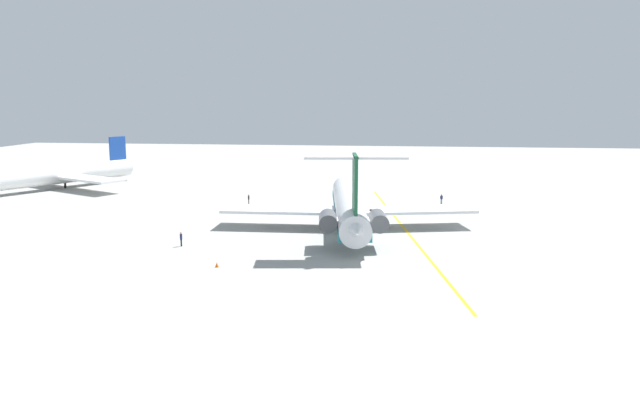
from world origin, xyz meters
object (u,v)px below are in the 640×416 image
at_px(ground_crew_near_tail, 181,237).
at_px(safety_cone_nose, 217,265).
at_px(main_jetliner, 349,207).
at_px(ground_crew_near_nose, 441,198).
at_px(airliner_mid_left, 60,174).
at_px(ground_crew_portside, 249,198).

distance_m(ground_crew_near_tail, safety_cone_nose, 11.25).
distance_m(main_jetliner, ground_crew_near_nose, 26.75).
xyz_separation_m(airliner_mid_left, ground_crew_near_tail, (-44.58, -40.54, -1.68)).
relative_size(main_jetliner, ground_crew_near_nose, 23.24).
relative_size(main_jetliner, airliner_mid_left, 1.32).
bearing_deg(safety_cone_nose, main_jetliner, -30.31).
bearing_deg(airliner_mid_left, ground_crew_near_nose, 111.10).
xyz_separation_m(ground_crew_near_nose, ground_crew_portside, (-4.44, 32.33, -0.01)).
distance_m(ground_crew_near_nose, ground_crew_near_tail, 48.46).
height_order(ground_crew_near_nose, ground_crew_near_tail, ground_crew_near_tail).
relative_size(airliner_mid_left, ground_crew_portside, 17.68).
xyz_separation_m(ground_crew_portside, safety_cone_nose, (-39.55, -6.13, -0.80)).
bearing_deg(ground_crew_near_nose, ground_crew_portside, 96.05).
xyz_separation_m(ground_crew_near_nose, safety_cone_nose, (-43.99, 26.20, -0.81)).
bearing_deg(airliner_mid_left, main_jetliner, 90.12).
relative_size(airliner_mid_left, safety_cone_nose, 54.81).
relative_size(ground_crew_near_nose, safety_cone_nose, 3.11).
distance_m(airliner_mid_left, ground_crew_near_tail, 60.28).
relative_size(ground_crew_near_nose, ground_crew_near_tail, 0.95).
relative_size(main_jetliner, safety_cone_nose, 72.38).
bearing_deg(main_jetliner, ground_crew_near_tail, 115.35).
height_order(main_jetliner, safety_cone_nose, main_jetliner).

